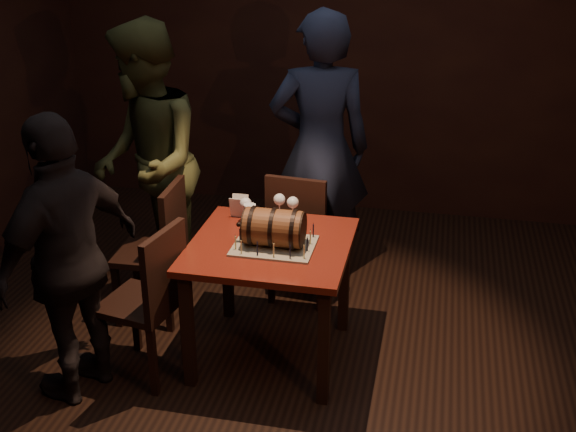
{
  "coord_description": "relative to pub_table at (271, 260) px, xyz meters",
  "views": [
    {
      "loc": [
        0.77,
        -3.47,
        2.53
      ],
      "look_at": [
        0.0,
        0.05,
        0.95
      ],
      "focal_mm": 45.0,
      "sensor_mm": 36.0,
      "label": 1
    }
  ],
  "objects": [
    {
      "name": "room_shell",
      "position": [
        0.11,
        -0.1,
        0.76
      ],
      "size": [
        5.04,
        5.04,
        2.8
      ],
      "color": "black",
      "rests_on": "ground"
    },
    {
      "name": "birthday_candles",
      "position": [
        0.03,
        -0.04,
        0.16
      ],
      "size": [
        0.4,
        0.3,
        0.09
      ],
      "color": "#E0D486",
      "rests_on": "cake_board"
    },
    {
      "name": "wine_glass_right",
      "position": [
        0.06,
        0.32,
        0.23
      ],
      "size": [
        0.07,
        0.07,
        0.16
      ],
      "color": "silver",
      "rests_on": "pub_table"
    },
    {
      "name": "barrel_cake",
      "position": [
        0.03,
        -0.04,
        0.23
      ],
      "size": [
        0.38,
        0.23,
        0.23
      ],
      "color": "brown",
      "rests_on": "cake_board"
    },
    {
      "name": "wine_glass_left",
      "position": [
        -0.21,
        0.24,
        0.23
      ],
      "size": [
        0.07,
        0.07,
        0.16
      ],
      "color": "silver",
      "rests_on": "pub_table"
    },
    {
      "name": "person_back",
      "position": [
        0.09,
        1.1,
        0.31
      ],
      "size": [
        0.78,
        0.61,
        1.91
      ],
      "primitive_type": "imported",
      "rotation": [
        0.0,
        0.0,
        3.38
      ],
      "color": "#1A2035",
      "rests_on": "ground"
    },
    {
      "name": "wine_glass_mid",
      "position": [
        -0.03,
        0.35,
        0.23
      ],
      "size": [
        0.07,
        0.07,
        0.16
      ],
      "color": "silver",
      "rests_on": "pub_table"
    },
    {
      "name": "person_left_rear",
      "position": [
        -0.98,
        0.61,
        0.3
      ],
      "size": [
        1.02,
        1.12,
        1.87
      ],
      "primitive_type": "imported",
      "rotation": [
        0.0,
        0.0,
        -1.14
      ],
      "color": "#383B1D",
      "rests_on": "ground"
    },
    {
      "name": "menu_card",
      "position": [
        -0.27,
        0.32,
        0.17
      ],
      "size": [
        0.1,
        0.05,
        0.13
      ],
      "primitive_type": null,
      "color": "white",
      "rests_on": "pub_table"
    },
    {
      "name": "pub_table",
      "position": [
        0.0,
        0.0,
        0.0
      ],
      "size": [
        0.9,
        0.9,
        0.75
      ],
      "color": "#53140D",
      "rests_on": "ground"
    },
    {
      "name": "chair_left_rear",
      "position": [
        -0.79,
        0.28,
        -0.12
      ],
      "size": [
        0.42,
        0.42,
        0.93
      ],
      "color": "black",
      "rests_on": "ground"
    },
    {
      "name": "pint_of_ale",
      "position": [
        -0.16,
        0.17,
        0.18
      ],
      "size": [
        0.07,
        0.07,
        0.15
      ],
      "color": "silver",
      "rests_on": "pub_table"
    },
    {
      "name": "cake_board",
      "position": [
        0.03,
        -0.04,
        0.12
      ],
      "size": [
        0.45,
        0.35,
        0.01
      ],
      "primitive_type": "cube",
      "color": "gray",
      "rests_on": "pub_table"
    },
    {
      "name": "person_left_front",
      "position": [
        -0.96,
        -0.53,
        0.16
      ],
      "size": [
        0.68,
        1.01,
        1.6
      ],
      "primitive_type": "imported",
      "rotation": [
        0.0,
        0.0,
        -1.91
      ],
      "color": "black",
      "rests_on": "ground"
    },
    {
      "name": "chair_back",
      "position": [
        0.04,
        0.68,
        -0.12
      ],
      "size": [
        0.44,
        0.44,
        0.93
      ],
      "color": "black",
      "rests_on": "ground"
    },
    {
      "name": "chair_left_front",
      "position": [
        -0.6,
        -0.33,
        -0.12
      ],
      "size": [
        0.47,
        0.47,
        0.93
      ],
      "color": "black",
      "rests_on": "ground"
    }
  ]
}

